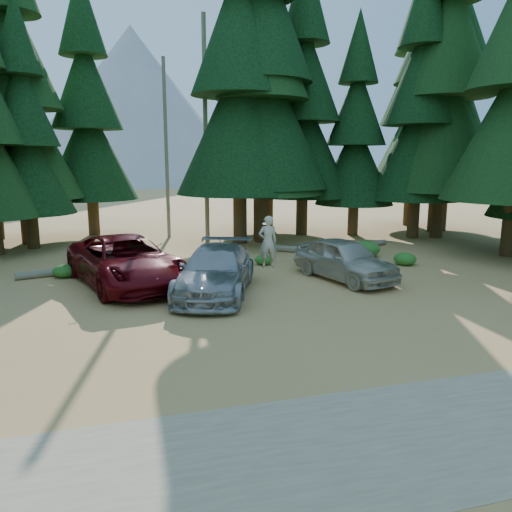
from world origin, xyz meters
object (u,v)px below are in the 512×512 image
(frisbee_player, at_px, (268,242))
(log_left, at_px, (71,271))
(log_right, at_px, (360,247))
(red_pickup, at_px, (126,261))
(silver_minivan_right, at_px, (345,259))
(log_mid, at_px, (313,251))
(silver_minivan_center, at_px, (216,271))

(frisbee_player, relative_size, log_left, 0.47)
(log_right, bearing_deg, red_pickup, 174.81)
(red_pickup, xyz_separation_m, log_left, (-2.09, 2.40, -0.75))
(silver_minivan_right, xyz_separation_m, frisbee_player, (-2.95, 0.30, 0.76))
(red_pickup, distance_m, log_left, 3.26)
(frisbee_player, xyz_separation_m, log_left, (-7.12, 3.44, -1.40))
(red_pickup, bearing_deg, log_right, 3.57)
(log_left, xyz_separation_m, log_mid, (10.88, 1.31, 0.01))
(silver_minivan_right, xyz_separation_m, log_right, (3.59, 5.65, -0.65))
(red_pickup, height_order, log_mid, red_pickup)
(red_pickup, height_order, silver_minivan_right, red_pickup)
(silver_minivan_center, relative_size, log_right, 1.29)
(log_right, bearing_deg, frisbee_player, -166.31)
(silver_minivan_center, height_order, log_mid, silver_minivan_center)
(silver_minivan_right, relative_size, frisbee_player, 2.42)
(silver_minivan_center, height_order, frisbee_player, frisbee_player)
(silver_minivan_right, bearing_deg, log_left, 145.05)
(silver_minivan_center, xyz_separation_m, log_left, (-4.98, 4.42, -0.66))
(silver_minivan_center, bearing_deg, log_right, 56.86)
(silver_minivan_right, xyz_separation_m, log_left, (-10.08, 3.74, -0.64))
(silver_minivan_right, relative_size, log_right, 1.08)
(red_pickup, xyz_separation_m, log_mid, (8.79, 3.71, -0.73))
(silver_minivan_center, relative_size, log_left, 1.35)
(silver_minivan_center, xyz_separation_m, frisbee_player, (2.14, 0.98, 0.75))
(silver_minivan_center, height_order, log_left, silver_minivan_center)
(silver_minivan_right, bearing_deg, frisbee_player, 159.62)
(silver_minivan_right, bearing_deg, red_pickup, 155.87)
(red_pickup, relative_size, silver_minivan_center, 1.16)
(red_pickup, height_order, silver_minivan_center, red_pickup)
(log_left, bearing_deg, log_right, -6.39)
(silver_minivan_right, bearing_deg, silver_minivan_center, 173.07)
(log_left, xyz_separation_m, log_right, (13.66, 1.91, -0.01))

